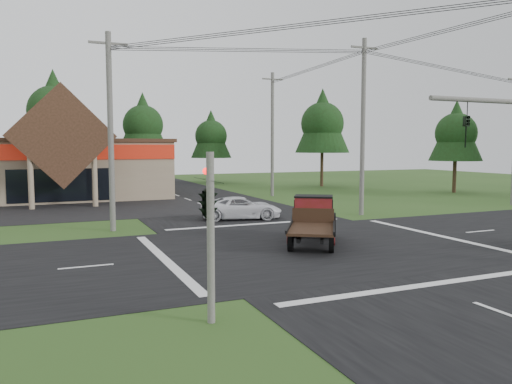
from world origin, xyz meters
TOP-DOWN VIEW (x-y plane):
  - ground at (0.00, 0.00)m, footprint 120.00×120.00m
  - road_ns at (0.00, 0.00)m, footprint 12.00×120.00m
  - road_ew at (0.00, 0.00)m, footprint 120.00×12.00m
  - parking_apron at (-14.00, 19.00)m, footprint 28.00×14.00m
  - traffic_signal_corner at (-7.50, -7.32)m, footprint 0.53×2.48m
  - utility_pole_nw at (-8.00, 8.00)m, footprint 2.00×0.30m
  - utility_pole_ne at (8.00, 8.00)m, footprint 2.00×0.30m
  - utility_pole_n at (8.00, 22.00)m, footprint 2.00×0.30m
  - tree_row_c at (-10.00, 41.00)m, footprint 7.28×7.28m
  - tree_row_d at (0.00, 42.00)m, footprint 6.16×6.16m
  - tree_row_e at (8.00, 40.00)m, footprint 5.04×5.04m
  - tree_side_ne at (18.00, 30.00)m, footprint 6.16×6.16m
  - tree_side_e_near at (26.00, 18.00)m, footprint 5.04×5.04m
  - antique_flatbed_truck at (-0.05, 0.37)m, footprint 4.57×5.62m
  - white_pickup at (-0.02, 9.39)m, footprint 5.45×3.46m

SIDE VIEW (x-z plane):
  - ground at x=0.00m, z-range 0.00..0.00m
  - road_ns at x=0.00m, z-range 0.00..0.02m
  - road_ew at x=0.00m, z-range 0.00..0.02m
  - parking_apron at x=-14.00m, z-range 0.00..0.03m
  - white_pickup at x=-0.02m, z-range 0.00..1.40m
  - antique_flatbed_truck at x=-0.05m, z-range 0.00..2.24m
  - traffic_signal_corner at x=-7.50m, z-range 1.32..5.72m
  - utility_pole_nw at x=-8.00m, z-range 0.14..10.64m
  - utility_pole_n at x=8.00m, z-range 0.14..11.34m
  - utility_pole_ne at x=8.00m, z-range 0.14..11.64m
  - tree_row_e at x=8.00m, z-range 1.49..10.58m
  - tree_side_e_near at x=26.00m, z-range 1.49..10.58m
  - tree_row_d at x=0.00m, z-range 1.82..12.93m
  - tree_side_ne at x=18.00m, z-range 1.82..12.93m
  - tree_row_c at x=-10.00m, z-range 2.16..15.29m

